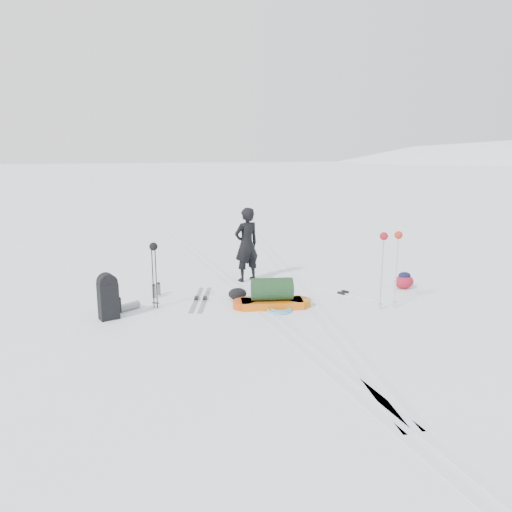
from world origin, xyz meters
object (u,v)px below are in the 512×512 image
object	(u,v)px
skier	(246,245)
expedition_rucksack	(111,297)
pulk_sled	(272,296)
ski_poles_black	(154,255)

from	to	relation	value
skier	expedition_rucksack	bearing A→B (deg)	12.63
expedition_rucksack	pulk_sled	bearing A→B (deg)	-21.81
expedition_rucksack	ski_poles_black	world-z (taller)	ski_poles_black
skier	expedition_rucksack	xyz separation A→B (m)	(-3.13, -1.89, -0.48)
skier	pulk_sled	size ratio (longest dim) A/B	1.08
expedition_rucksack	ski_poles_black	distance (m)	1.16
pulk_sled	expedition_rucksack	size ratio (longest dim) A/B	1.86
skier	pulk_sled	world-z (taller)	skier
skier	pulk_sled	bearing A→B (deg)	70.21
skier	ski_poles_black	world-z (taller)	skier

